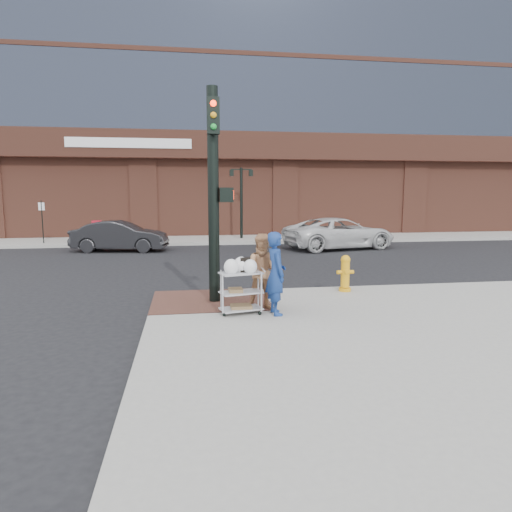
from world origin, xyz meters
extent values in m
plane|color=black|center=(0.00, 0.00, 0.00)|extent=(220.00, 220.00, 0.00)
cube|color=gray|center=(12.50, 32.00, 0.07)|extent=(65.00, 36.00, 0.15)
cube|color=#4B2823|center=(-0.60, 0.90, 0.16)|extent=(2.80, 2.40, 0.01)
cube|color=brown|center=(5.00, 31.00, 14.15)|extent=(42.00, 26.00, 28.00)
cylinder|color=black|center=(2.00, 16.00, 2.15)|extent=(0.16, 0.16, 4.00)
cube|color=black|center=(2.00, 16.00, 4.05)|extent=(1.20, 0.06, 0.06)
cube|color=black|center=(1.45, 16.00, 3.85)|extent=(0.22, 0.22, 0.35)
cube|color=black|center=(2.55, 16.00, 3.85)|extent=(0.22, 0.22, 0.35)
cylinder|color=black|center=(-8.50, 15.00, 1.25)|extent=(0.05, 0.05, 2.20)
cylinder|color=black|center=(-0.50, 0.80, 2.65)|extent=(0.26, 0.26, 5.00)
cube|color=black|center=(-0.20, 0.80, 2.70)|extent=(0.32, 0.28, 0.34)
cube|color=#FF260C|center=(-0.04, 0.80, 2.70)|extent=(0.02, 0.18, 0.22)
cube|color=black|center=(-0.50, 0.52, 4.45)|extent=(0.28, 0.18, 0.80)
imported|color=navy|center=(0.73, -0.58, 1.04)|extent=(0.49, 0.69, 1.78)
imported|color=#B17C53|center=(0.54, -0.21, 1.01)|extent=(0.90, 0.73, 1.71)
imported|color=black|center=(-4.24, 12.12, 0.72)|extent=(4.55, 2.14, 1.44)
imported|color=silver|center=(6.33, 11.52, 0.77)|extent=(5.93, 3.65, 1.53)
cube|color=#A4A4A9|center=(-0.01, -0.43, 1.04)|extent=(0.97, 0.68, 0.03)
cube|color=#A4A4A9|center=(-0.01, -0.43, 0.62)|extent=(0.97, 0.68, 0.03)
cube|color=#A4A4A9|center=(-0.01, -0.43, 0.26)|extent=(0.97, 0.68, 0.03)
cube|color=black|center=(0.09, -0.38, 1.20)|extent=(0.22, 0.14, 0.31)
cube|color=brown|center=(-0.12, -0.43, 0.67)|extent=(0.29, 0.33, 0.08)
cube|color=brown|center=(-0.01, -0.43, 0.31)|extent=(0.45, 0.35, 0.07)
cylinder|color=orange|center=(3.00, 1.42, 0.20)|extent=(0.32, 0.32, 0.09)
cylinder|color=orange|center=(3.00, 1.42, 0.61)|extent=(0.23, 0.23, 0.71)
sphere|color=orange|center=(3.00, 1.42, 0.99)|extent=(0.25, 0.25, 0.25)
cylinder|color=orange|center=(3.00, 1.42, 0.66)|extent=(0.46, 0.10, 0.10)
cube|color=#AC1324|center=(-5.81, 15.09, 0.72)|extent=(0.52, 0.47, 1.14)
cube|color=#18319C|center=(-5.85, 15.13, 0.63)|extent=(0.50, 0.48, 0.96)
camera|label=1|loc=(-1.15, -9.99, 2.75)|focal=32.00mm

